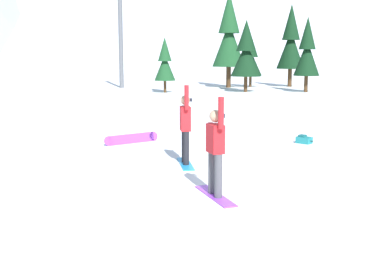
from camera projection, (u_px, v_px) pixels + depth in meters
ground_plane at (281, 176)px, 11.06m from camera, size 800.00×800.00×0.00m
snowboarder_foreground at (215, 150)px, 9.32m from camera, size 0.60×1.56×1.99m
snowboarder_midground at (185, 127)px, 12.11m from camera, size 0.30×1.46×2.03m
loose_snowboard_far_spare at (132, 138)px, 15.17m from camera, size 1.72×0.91×0.30m
backpack_teal at (304, 140)px, 15.16m from camera, size 0.53×0.54×0.26m
pine_tree_leaning at (291, 42)px, 41.97m from camera, size 2.40×2.40×7.16m
pine_tree_slender at (307, 51)px, 35.78m from camera, size 1.93×1.93×5.59m
pine_tree_twin at (251, 58)px, 41.86m from camera, size 1.97×1.97×4.54m
pine_tree_young at (165, 63)px, 35.42m from camera, size 1.57×1.57×4.07m
pine_tree_broad at (246, 53)px, 35.98m from camera, size 2.31×2.31×5.37m
pine_tree_tall at (229, 36)px, 40.76m from camera, size 2.79×2.79×8.09m
ski_lift_tower at (120, 18)px, 40.12m from camera, size 3.33×0.36×10.21m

